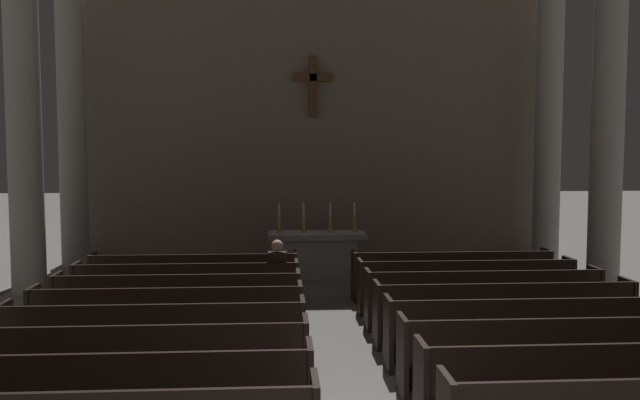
% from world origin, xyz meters
% --- Properties ---
extents(pew_left_row_2, '(3.80, 0.50, 0.95)m').
position_xyz_m(pew_left_row_2, '(-2.43, 0.93, 0.48)').
color(pew_left_row_2, black).
rests_on(pew_left_row_2, ground).
extents(pew_left_row_3, '(3.80, 0.50, 0.95)m').
position_xyz_m(pew_left_row_3, '(-2.43, 1.91, 0.48)').
color(pew_left_row_3, black).
rests_on(pew_left_row_3, ground).
extents(pew_left_row_4, '(3.80, 0.50, 0.95)m').
position_xyz_m(pew_left_row_4, '(-2.43, 2.88, 0.48)').
color(pew_left_row_4, black).
rests_on(pew_left_row_4, ground).
extents(pew_left_row_5, '(3.80, 0.50, 0.95)m').
position_xyz_m(pew_left_row_5, '(-2.43, 3.86, 0.48)').
color(pew_left_row_5, black).
rests_on(pew_left_row_5, ground).
extents(pew_left_row_6, '(3.80, 0.50, 0.95)m').
position_xyz_m(pew_left_row_6, '(-2.43, 4.83, 0.48)').
color(pew_left_row_6, black).
rests_on(pew_left_row_6, ground).
extents(pew_left_row_7, '(3.80, 0.50, 0.95)m').
position_xyz_m(pew_left_row_7, '(-2.43, 5.81, 0.48)').
color(pew_left_row_7, black).
rests_on(pew_left_row_7, ground).
extents(pew_left_row_8, '(3.80, 0.50, 0.95)m').
position_xyz_m(pew_left_row_8, '(-2.43, 6.78, 0.48)').
color(pew_left_row_8, black).
rests_on(pew_left_row_8, ground).
extents(pew_right_row_2, '(3.80, 0.50, 0.95)m').
position_xyz_m(pew_right_row_2, '(2.43, 0.93, 0.48)').
color(pew_right_row_2, black).
rests_on(pew_right_row_2, ground).
extents(pew_right_row_3, '(3.80, 0.50, 0.95)m').
position_xyz_m(pew_right_row_3, '(2.43, 1.91, 0.48)').
color(pew_right_row_3, black).
rests_on(pew_right_row_3, ground).
extents(pew_right_row_4, '(3.80, 0.50, 0.95)m').
position_xyz_m(pew_right_row_4, '(2.43, 2.88, 0.48)').
color(pew_right_row_4, black).
rests_on(pew_right_row_4, ground).
extents(pew_right_row_5, '(3.80, 0.50, 0.95)m').
position_xyz_m(pew_right_row_5, '(2.43, 3.86, 0.48)').
color(pew_right_row_5, black).
rests_on(pew_right_row_5, ground).
extents(pew_right_row_6, '(3.80, 0.50, 0.95)m').
position_xyz_m(pew_right_row_6, '(2.43, 4.83, 0.48)').
color(pew_right_row_6, black).
rests_on(pew_right_row_6, ground).
extents(pew_right_row_7, '(3.80, 0.50, 0.95)m').
position_xyz_m(pew_right_row_7, '(2.43, 5.81, 0.48)').
color(pew_right_row_7, black).
rests_on(pew_right_row_7, ground).
extents(pew_right_row_8, '(3.80, 0.50, 0.95)m').
position_xyz_m(pew_right_row_8, '(2.43, 6.78, 0.48)').
color(pew_right_row_8, black).
rests_on(pew_right_row_8, ground).
extents(column_left_third, '(0.92, 0.92, 7.54)m').
position_xyz_m(column_left_third, '(-5.49, 6.95, 3.68)').
color(column_left_third, '#ADA89E').
rests_on(column_left_third, ground).
extents(column_right_third, '(0.92, 0.92, 7.54)m').
position_xyz_m(column_right_third, '(5.49, 6.95, 3.68)').
color(column_right_third, '#ADA89E').
rests_on(column_right_third, ground).
extents(column_left_fourth, '(0.92, 0.92, 7.54)m').
position_xyz_m(column_left_fourth, '(-5.49, 9.72, 3.68)').
color(column_left_fourth, '#ADA89E').
rests_on(column_left_fourth, ground).
extents(column_right_fourth, '(0.92, 0.92, 7.54)m').
position_xyz_m(column_right_fourth, '(5.49, 9.72, 3.68)').
color(column_right_fourth, '#ADA89E').
rests_on(column_right_fourth, ground).
extents(altar, '(2.20, 0.90, 1.01)m').
position_xyz_m(altar, '(0.00, 9.23, 0.53)').
color(altar, '#A8A399').
rests_on(altar, ground).
extents(candlestick_outer_left, '(0.16, 0.16, 0.66)m').
position_xyz_m(candlestick_outer_left, '(-0.85, 9.23, 1.22)').
color(candlestick_outer_left, '#B79338').
rests_on(candlestick_outer_left, altar).
extents(candlestick_inner_left, '(0.16, 0.16, 0.66)m').
position_xyz_m(candlestick_inner_left, '(-0.30, 9.23, 1.22)').
color(candlestick_inner_left, '#B79338').
rests_on(candlestick_inner_left, altar).
extents(candlestick_inner_right, '(0.16, 0.16, 0.66)m').
position_xyz_m(candlestick_inner_right, '(0.30, 9.23, 1.22)').
color(candlestick_inner_right, '#B79338').
rests_on(candlestick_inner_right, altar).
extents(candlestick_outer_right, '(0.16, 0.16, 0.66)m').
position_xyz_m(candlestick_outer_right, '(0.85, 9.23, 1.22)').
color(candlestick_outer_right, '#B79338').
rests_on(candlestick_outer_right, altar).
extents(apse_with_cross, '(11.96, 0.43, 8.04)m').
position_xyz_m(apse_with_cross, '(0.00, 11.11, 4.02)').
color(apse_with_cross, gray).
rests_on(apse_with_cross, ground).
extents(lone_worshipper, '(0.32, 0.43, 1.32)m').
position_xyz_m(lone_worshipper, '(-0.88, 5.85, 0.69)').
color(lone_worshipper, '#26262B').
rests_on(lone_worshipper, ground).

